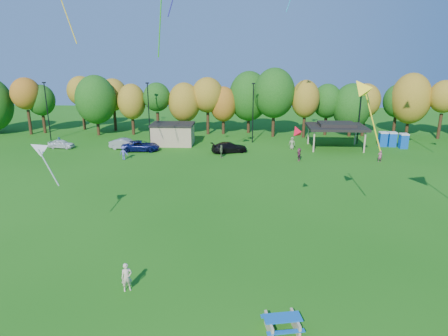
# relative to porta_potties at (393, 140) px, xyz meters

# --- Properties ---
(ground) EXTENTS (160.00, 160.00, 0.00)m
(ground) POSITION_rel_porta_potties_xyz_m (-22.62, -38.15, -1.10)
(ground) COLOR #19600F
(ground) RESTS_ON ground
(tree_line) EXTENTS (93.57, 10.55, 11.15)m
(tree_line) POSITION_rel_porta_potties_xyz_m (-23.65, 7.36, 4.82)
(tree_line) COLOR black
(tree_line) RESTS_ON ground
(lamp_posts) EXTENTS (64.50, 0.25, 9.09)m
(lamp_posts) POSITION_rel_porta_potties_xyz_m (-20.62, 1.85, 3.80)
(lamp_posts) COLOR black
(lamp_posts) RESTS_ON ground
(utility_building) EXTENTS (6.30, 4.30, 3.25)m
(utility_building) POSITION_rel_porta_potties_xyz_m (-32.62, -0.15, 0.54)
(utility_building) COLOR tan
(utility_building) RESTS_ON ground
(pavilion) EXTENTS (8.20, 6.20, 3.77)m
(pavilion) POSITION_rel_porta_potties_xyz_m (-8.62, -1.15, 2.13)
(pavilion) COLOR tan
(pavilion) RESTS_ON ground
(porta_potties) EXTENTS (3.75, 2.23, 2.18)m
(porta_potties) POSITION_rel_porta_potties_xyz_m (0.00, 0.00, 0.00)
(porta_potties) COLOR #0D49B0
(porta_potties) RESTS_ON ground
(picnic_table) EXTENTS (2.20, 1.93, 0.84)m
(picnic_table) POSITION_rel_porta_potties_xyz_m (-19.77, -41.30, -0.61)
(picnic_table) COLOR tan
(picnic_table) RESTS_ON ground
(kite_flyer) EXTENTS (0.77, 0.66, 1.78)m
(kite_flyer) POSITION_rel_porta_potties_xyz_m (-28.74, -38.14, -0.21)
(kite_flyer) COLOR beige
(kite_flyer) RESTS_ON ground
(car_a) EXTENTS (3.87, 1.86, 1.27)m
(car_a) POSITION_rel_porta_potties_xyz_m (-48.59, -3.24, -0.46)
(car_a) COLOR white
(car_a) RESTS_ON ground
(car_b) EXTENTS (4.83, 2.43, 1.52)m
(car_b) POSITION_rel_porta_potties_xyz_m (-38.98, -3.38, -0.34)
(car_b) COLOR #97979C
(car_b) RESTS_ON ground
(car_c) EXTENTS (5.39, 2.79, 1.45)m
(car_c) POSITION_rel_porta_potties_xyz_m (-36.54, -4.27, -0.37)
(car_c) COLOR #0C144D
(car_c) RESTS_ON ground
(car_d) EXTENTS (5.42, 3.59, 1.46)m
(car_d) POSITION_rel_porta_potties_xyz_m (-23.94, -4.48, -0.37)
(car_d) COLOR black
(car_d) RESTS_ON ground
(far_person_0) EXTENTS (0.50, 1.55, 1.67)m
(far_person_0) POSITION_rel_porta_potties_xyz_m (-14.75, -8.33, -0.26)
(far_person_0) COLOR #883852
(far_person_0) RESTS_ON ground
(far_person_1) EXTENTS (0.95, 0.93, 1.55)m
(far_person_1) POSITION_rel_porta_potties_xyz_m (-48.98, -2.93, -0.32)
(far_person_1) COLOR teal
(far_person_1) RESTS_ON ground
(far_person_2) EXTENTS (0.99, 0.78, 1.80)m
(far_person_2) POSITION_rel_porta_potties_xyz_m (-14.97, -2.16, -0.20)
(far_person_2) COLOR gray
(far_person_2) RESTS_ON ground
(far_person_3) EXTENTS (0.58, 0.39, 1.53)m
(far_person_3) POSITION_rel_porta_potties_xyz_m (-4.44, -8.35, -0.33)
(far_person_3) COLOR #A44D64
(far_person_3) RESTS_ON ground
(far_person_4) EXTENTS (0.67, 1.09, 1.74)m
(far_person_4) POSITION_rel_porta_potties_xyz_m (-24.90, -7.40, -0.23)
(far_person_4) COLOR #687C4C
(far_person_4) RESTS_ON ground
(far_person_5) EXTENTS (1.32, 0.96, 1.83)m
(far_person_5) POSITION_rel_porta_potties_xyz_m (-37.59, -9.01, -0.18)
(far_person_5) COLOR #4E4FAD
(far_person_5) RESTS_ON ground
(kite_11) EXTENTS (2.27, 1.59, 3.53)m
(kite_11) POSITION_rel_porta_potties_xyz_m (-36.48, -32.03, 6.10)
(kite_11) COLOR silver
(kite_13) EXTENTS (3.03, 2.39, 5.44)m
(kite_13) POSITION_rel_porta_potties_xyz_m (-13.89, -30.48, 10.29)
(kite_13) COLOR yellow
(kite_14) EXTENTS (1.27, 1.35, 1.07)m
(kite_14) POSITION_rel_porta_potties_xyz_m (-17.88, -28.64, 6.93)
(kite_14) COLOR red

